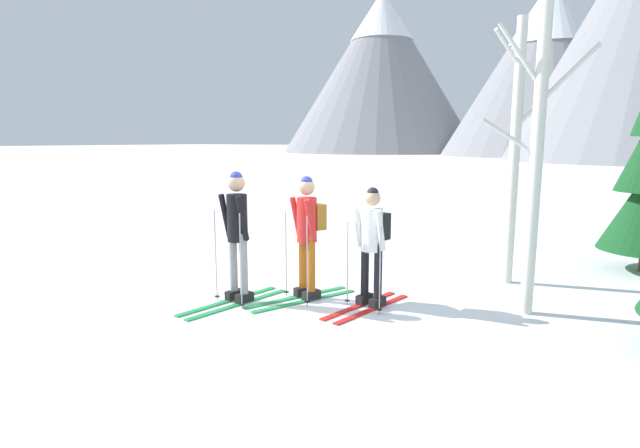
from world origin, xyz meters
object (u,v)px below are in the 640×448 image
skier_in_red (307,230)px  skier_in_white (372,241)px  skier_in_black (237,231)px  birch_tree_slender (515,151)px  birch_tree_tall (536,152)px

skier_in_red → skier_in_white: skier_in_red is taller
skier_in_black → birch_tree_slender: bearing=44.5°
skier_in_black → birch_tree_slender: size_ratio=0.45×
skier_in_black → skier_in_red: size_ratio=1.04×
birch_tree_tall → skier_in_red: bearing=-160.9°
skier_in_red → skier_in_white: size_ratio=1.08×
birch_tree_tall → skier_in_black: bearing=-155.7°
skier_in_red → birch_tree_slender: bearing=45.8°
skier_in_red → birch_tree_tall: size_ratio=0.43×
skier_in_red → birch_tree_tall: bearing=19.1°
skier_in_black → skier_in_red: skier_in_black is taller
skier_in_white → birch_tree_tall: (1.85, 0.79, 1.18)m
skier_in_black → birch_tree_tall: bearing=24.3°
skier_in_white → skier_in_black: bearing=-154.3°
skier_in_white → birch_tree_tall: bearing=23.0°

